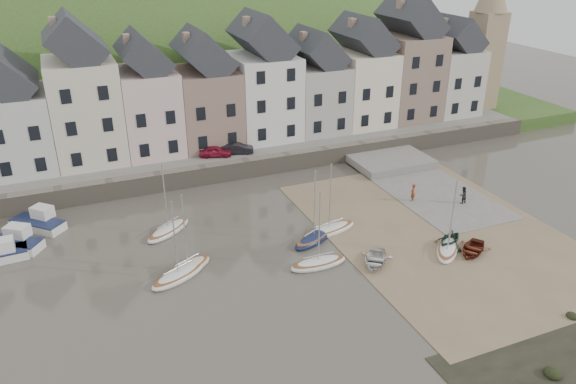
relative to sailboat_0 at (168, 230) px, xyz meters
name	(u,v)px	position (x,y,z in m)	size (l,w,h in m)	color
ground	(319,259)	(9.56, -8.42, -0.26)	(160.00, 160.00, 0.00)	#484339
quay_land	(207,126)	(9.56, 23.58, 0.49)	(90.00, 30.00, 1.50)	#305120
quay_street	(235,151)	(9.56, 12.08, 1.29)	(70.00, 7.00, 0.10)	slate
seawall	(246,168)	(9.56, 8.58, 0.64)	(70.00, 1.20, 1.80)	slate
beach	(440,231)	(20.56, -8.42, -0.23)	(18.00, 26.00, 0.06)	#746246
slipway	(423,186)	(24.56, -0.42, -0.20)	(8.00, 18.00, 0.12)	slate
hillside	(144,185)	(4.56, 51.58, -18.25)	(134.40, 84.00, 84.00)	#305120
townhouse_terrace	(238,87)	(11.32, 15.58, 7.06)	(61.05, 8.00, 13.93)	white
church_spire	(487,32)	(44.11, 15.58, 10.79)	(4.00, 4.00, 18.00)	#997F60
sailboat_0	(168,230)	(0.00, 0.00, 0.00)	(4.62, 4.00, 6.32)	silver
sailboat_1	(178,275)	(-0.70, -6.88, 0.00)	(4.73, 3.36, 6.32)	silver
sailboat_2	(188,267)	(0.17, -6.12, 0.00)	(4.24, 3.19, 6.32)	beige
sailboat_3	(318,263)	(9.13, -9.23, 0.00)	(4.40, 1.51, 6.32)	silver
sailboat_4	(329,230)	(12.08, -5.06, 0.00)	(5.32, 2.47, 6.32)	silver
sailboat_5	(314,238)	(10.40, -5.74, 0.00)	(4.65, 3.43, 6.32)	#141C3E
sailboat_6	(447,249)	(19.10, -11.27, 0.00)	(3.97, 4.06, 6.32)	silver
motorboat_0	(12,241)	(-11.61, 2.27, 0.32)	(4.99, 4.13, 1.70)	silver
motorboat_2	(39,221)	(-9.69, 5.01, 0.32)	(4.50, 4.43, 1.70)	silver
rowboat_white	(375,260)	(13.06, -10.65, 0.14)	(2.36, 3.31, 0.69)	silver
rowboat_green	(450,238)	(19.73, -10.67, 0.49)	(2.27, 2.63, 1.39)	#163325
rowboat_red	(472,249)	(20.71, -12.16, 0.13)	(2.31, 3.23, 0.67)	maroon
person_red	(413,192)	(21.67, -2.79, 0.67)	(0.60, 0.39, 1.63)	maroon
person_dark	(463,195)	(25.53, -4.95, 0.65)	(0.77, 0.60, 1.59)	black
car_left	(216,151)	(7.23, 11.08, 1.89)	(1.31, 3.25, 1.11)	maroon
car_right	(237,148)	(9.53, 11.08, 1.89)	(1.17, 3.34, 1.10)	black
shore_rocks	(561,361)	(17.54, -23.61, -0.18)	(14.00, 6.00, 0.67)	black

